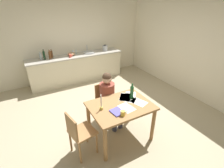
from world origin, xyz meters
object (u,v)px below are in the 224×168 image
dining_table (121,110)px  candlestick (101,105)px  person_seated (109,96)px  bottle_sauce (52,54)px  book_magazine (117,112)px  wine_glass_near_sink (76,50)px  bottle_vinegar (44,55)px  stovetop_kettle (105,48)px  sink_unit (89,52)px  mixing_bowl (71,54)px  chair_side_empty (79,132)px  chair_at_table (105,100)px  bottle_wine_red (50,55)px  bottle_oil (41,56)px  coffee_mug (123,113)px  teacup_on_counter (70,56)px  wine_glass_by_kettle (73,51)px  wine_bottle_on_table (132,92)px

dining_table → candlestick: size_ratio=3.83×
person_seated → bottle_sauce: person_seated is taller
book_magazine → wine_glass_near_sink: (0.35, 3.32, 0.22)m
bottle_vinegar → stovetop_kettle: (2.03, -0.02, -0.03)m
sink_unit → mixing_bowl: bearing=179.8°
stovetop_kettle → wine_glass_near_sink: 1.02m
sink_unit → dining_table: bearing=-100.9°
dining_table → chair_side_empty: (-0.83, -0.03, -0.15)m
chair_at_table → bottle_vinegar: bearing=109.9°
bottle_wine_red → book_magazine: bearing=-80.6°
bottle_oil → coffee_mug: bearing=-76.2°
chair_side_empty → teacup_on_counter: 3.02m
bottle_oil → wine_glass_near_sink: 1.13m
chair_side_empty → mixing_bowl: (0.81, 3.05, 0.45)m
coffee_mug → teacup_on_counter: teacup_on_counter is taller
book_magazine → mixing_bowl: 3.19m
bottle_wine_red → bottle_sauce: bearing=59.6°
chair_side_empty → stovetop_kettle: stovetop_kettle is taller
dining_table → bottle_oil: (-0.94, 3.04, 0.35)m
dining_table → coffee_mug: coffee_mug is taller
chair_side_empty → stovetop_kettle: bearing=56.3°
sink_unit → teacup_on_counter: sink_unit is taller
candlestick → wine_glass_near_sink: (0.56, 3.11, 0.15)m
chair_at_table → wine_glass_by_kettle: 2.55m
coffee_mug → book_magazine: coffee_mug is taller
wine_bottle_on_table → bottle_wine_red: bearing=109.3°
book_magazine → wine_glass_near_sink: 3.35m
coffee_mug → bottle_sauce: size_ratio=0.45×
coffee_mug → stovetop_kettle: stovetop_kettle is taller
wine_glass_near_sink → teacup_on_counter: (-0.29, -0.30, -0.06)m
person_seated → bottle_oil: bearing=111.1°
chair_side_empty → teacup_on_counter: bearing=75.7°
bottle_wine_red → bottle_sauce: (0.07, 0.13, -0.01)m
bottle_wine_red → coffee_mug: bearing=-80.2°
wine_glass_near_sink → person_seated: bearing=-93.4°
candlestick → mixing_bowl: candlestick is taller
book_magazine → wine_glass_by_kettle: size_ratio=1.45×
wine_bottle_on_table → coffee_mug: bearing=-138.9°
person_seated → bottle_oil: person_seated is taller
chair_at_table → bottle_sauce: bottle_sauce is taller
bottle_vinegar → wine_glass_by_kettle: bearing=8.3°
chair_side_empty → candlestick: 0.59m
teacup_on_counter → chair_side_empty: bearing=-104.3°
book_magazine → sink_unit: (0.75, 3.18, 0.14)m
chair_side_empty → stovetop_kettle: size_ratio=4.02×
bottle_wine_red → wine_glass_by_kettle: size_ratio=1.88×
sink_unit → bottle_wine_red: (-1.27, -0.05, 0.10)m
bottle_vinegar → bottle_sauce: (0.23, 0.06, -0.02)m
wine_bottle_on_table → bottle_oil: size_ratio=1.30×
wine_glass_near_sink → teacup_on_counter: bearing=-133.6°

